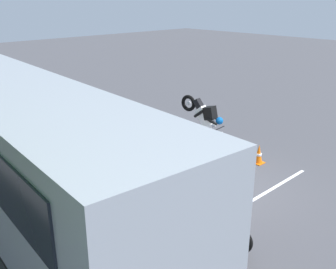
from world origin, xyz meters
TOP-DOWN VIEW (x-y plane):
  - ground_plane at (0.00, 0.00)m, footprint 80.00×80.00m
  - tour_bus at (1.97, 4.50)m, footprint 10.86×3.31m
  - spectator_far_left at (0.63, 1.70)m, footprint 0.57×0.32m
  - spectator_left at (1.75, 1.62)m, footprint 0.57×0.33m
  - spectator_centre at (2.63, 1.71)m, footprint 0.57×0.38m
  - parked_motorcycle_silver at (-1.46, 2.16)m, footprint 2.03×0.72m
  - stunt_motorcycle at (2.49, -2.13)m, footprint 1.90×0.64m
  - traffic_cone at (0.22, -2.21)m, footprint 0.34×0.34m
  - bay_line_b at (-1.07, -0.57)m, footprint 0.12×4.33m
  - bay_line_c at (1.75, -0.57)m, footprint 0.12×3.90m
  - bay_line_d at (4.56, -0.57)m, footprint 0.12×4.13m

SIDE VIEW (x-z plane):
  - ground_plane at x=0.00m, z-range 0.00..0.00m
  - bay_line_b at x=-1.07m, z-range 0.00..0.01m
  - bay_line_c at x=1.75m, z-range 0.00..0.01m
  - bay_line_d at x=4.56m, z-range 0.00..0.01m
  - traffic_cone at x=0.22m, z-range -0.01..0.62m
  - parked_motorcycle_silver at x=-1.46m, z-range -0.01..0.97m
  - spectator_centre at x=2.63m, z-range 0.15..1.81m
  - spectator_far_left at x=0.63m, z-range 0.16..1.88m
  - stunt_motorcycle at x=2.49m, z-range 0.12..1.98m
  - spectator_left at x=1.75m, z-range 0.18..1.97m
  - tour_bus at x=1.97m, z-range 0.02..3.27m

